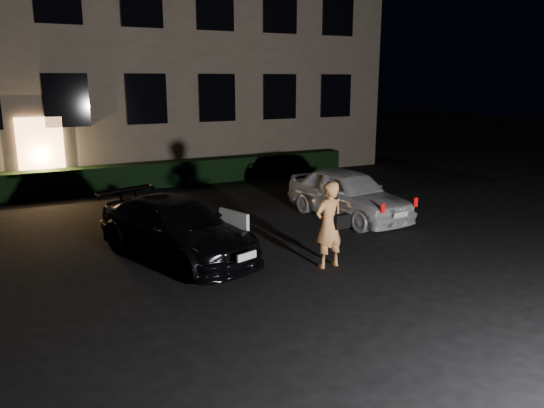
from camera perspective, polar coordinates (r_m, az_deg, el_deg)
ground at (r=9.60m, az=4.09°, el=-9.33°), size 80.00×80.00×0.00m
building at (r=23.12m, az=-16.36°, el=18.57°), size 20.00×8.11×12.00m
hedge at (r=18.92m, az=-12.61°, el=3.08°), size 15.00×0.70×0.85m
sedan at (r=11.34m, az=-10.26°, el=-2.61°), size 2.95×4.58×1.23m
hatch at (r=14.42m, az=8.18°, el=1.10°), size 1.97×4.07×1.34m
man at (r=10.55m, az=6.18°, el=-2.20°), size 0.75×0.48×1.75m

